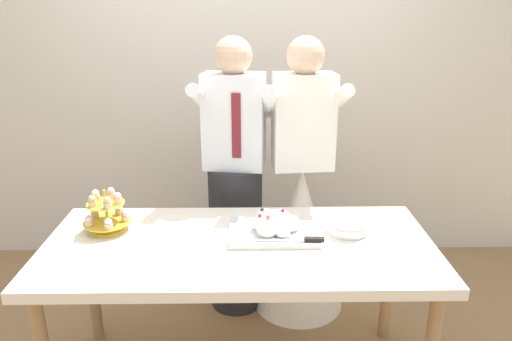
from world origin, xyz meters
name	(u,v)px	position (x,y,z in m)	size (l,w,h in m)	color
rear_wall	(242,60)	(0.00, 1.41, 1.45)	(5.20, 0.10, 2.90)	beige
dessert_table	(239,257)	(0.00, 0.00, 0.70)	(1.80, 0.80, 0.78)	silver
cupcake_stand	(107,214)	(-0.64, 0.14, 0.86)	(0.23, 0.23, 0.21)	gold
main_cake_tray	(273,226)	(0.16, 0.08, 0.82)	(0.44, 0.31, 0.13)	silver
plate_stack	(348,225)	(0.52, 0.10, 0.81)	(0.20, 0.20, 0.08)	white
person_groom	(235,194)	(-0.03, 0.66, 0.75)	(0.52, 0.55, 1.66)	#232328
person_bride	(300,220)	(0.36, 0.65, 0.58)	(0.56, 0.56, 1.66)	white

